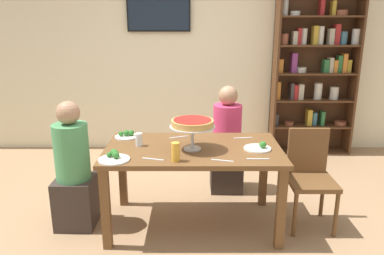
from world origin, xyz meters
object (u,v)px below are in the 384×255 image
object	(u,v)px
diner_head_west	(73,174)
deep_dish_pizza_stand	(191,124)
television	(157,14)
salad_plate_far_diner	(113,157)
beer_glass_amber_tall	(174,152)
bookshelf	(313,70)
cutlery_fork_far	(178,137)
cutlery_knife_far	(257,159)
cutlery_knife_near	(152,159)
dining_table	(192,158)
water_glass_clear_near	(138,140)
salad_plate_near_diner	(125,135)
salad_plate_spare	(258,147)
cutlery_fork_near	(221,160)
diner_far_right	(226,147)
cutlery_spare_fork	(242,138)
chair_head_east	(308,173)

from	to	relation	value
diner_head_west	deep_dish_pizza_stand	distance (m)	1.15
television	salad_plate_far_diner	distance (m)	2.66
diner_head_west	beer_glass_amber_tall	world-z (taller)	diner_head_west
bookshelf	cutlery_fork_far	distance (m)	2.51
bookshelf	cutlery_knife_far	size ratio (longest dim) A/B	12.29
beer_glass_amber_tall	cutlery_knife_near	distance (m)	0.20
dining_table	water_glass_clear_near	bearing A→B (deg)	175.06
dining_table	salad_plate_near_diner	bearing A→B (deg)	155.42
salad_plate_spare	diner_head_west	bearing A→B (deg)	178.48
cutlery_fork_near	cutlery_fork_far	xyz separation A→B (m)	(-0.36, 0.61, 0.00)
television	cutlery_knife_near	size ratio (longest dim) A/B	4.67
diner_far_right	cutlery_fork_far	world-z (taller)	diner_far_right
salad_plate_far_diner	cutlery_fork_far	world-z (taller)	salad_plate_far_diner
salad_plate_near_diner	cutlery_fork_far	distance (m)	0.49
dining_table	beer_glass_amber_tall	size ratio (longest dim) A/B	10.01
diner_head_west	cutlery_fork_far	distance (m)	1.00
beer_glass_amber_tall	water_glass_clear_near	bearing A→B (deg)	132.25
diner_head_west	salad_plate_near_diner	size ratio (longest dim) A/B	5.39
dining_table	cutlery_fork_far	world-z (taller)	cutlery_fork_far
salad_plate_spare	cutlery_spare_fork	distance (m)	0.33
salad_plate_near_diner	cutlery_spare_fork	size ratio (longest dim) A/B	1.19
salad_plate_far_diner	cutlery_fork_far	bearing A→B (deg)	50.11
dining_table	diner_head_west	size ratio (longest dim) A/B	1.32
chair_head_east	water_glass_clear_near	world-z (taller)	chair_head_east
salad_plate_near_diner	cutlery_fork_far	xyz separation A→B (m)	(0.49, 0.00, -0.02)
salad_plate_far_diner	cutlery_knife_far	xyz separation A→B (m)	(1.14, 0.01, -0.02)
deep_dish_pizza_stand	beer_glass_amber_tall	bearing A→B (deg)	-115.58
cutlery_knife_far	salad_plate_far_diner	bearing A→B (deg)	-179.44
chair_head_east	television	bearing A→B (deg)	-54.22
chair_head_east	salad_plate_spare	size ratio (longest dim) A/B	3.76
chair_head_east	salad_plate_near_diner	xyz separation A→B (m)	(-1.67, 0.25, 0.28)
diner_head_west	salad_plate_spare	distance (m)	1.63
diner_head_west	salad_plate_far_diner	xyz separation A→B (m)	(0.43, -0.29, 0.27)
bookshelf	cutlery_knife_near	size ratio (longest dim) A/B	12.29
cutlery_spare_fork	chair_head_east	bearing A→B (deg)	150.22
diner_far_right	deep_dish_pizza_stand	world-z (taller)	diner_far_right
dining_table	diner_head_west	bearing A→B (deg)	-179.65
chair_head_east	cutlery_fork_near	distance (m)	0.93
dining_table	television	distance (m)	2.49
salad_plate_near_diner	cutlery_fork_far	size ratio (longest dim) A/B	1.19
salad_plate_far_diner	chair_head_east	bearing A→B (deg)	11.32
dining_table	beer_glass_amber_tall	world-z (taller)	beer_glass_amber_tall
cutlery_fork_far	cutlery_spare_fork	world-z (taller)	same
diner_head_west	chair_head_east	xyz separation A→B (m)	(2.10, 0.04, -0.01)
deep_dish_pizza_stand	cutlery_fork_near	distance (m)	0.42
salad_plate_near_diner	water_glass_clear_near	bearing A→B (deg)	-58.50
deep_dish_pizza_stand	cutlery_knife_near	bearing A→B (deg)	-142.77
cutlery_knife_far	salad_plate_spare	bearing A→B (deg)	79.13
beer_glass_amber_tall	cutlery_fork_far	distance (m)	0.62
beer_glass_amber_tall	cutlery_fork_far	size ratio (longest dim) A/B	0.84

